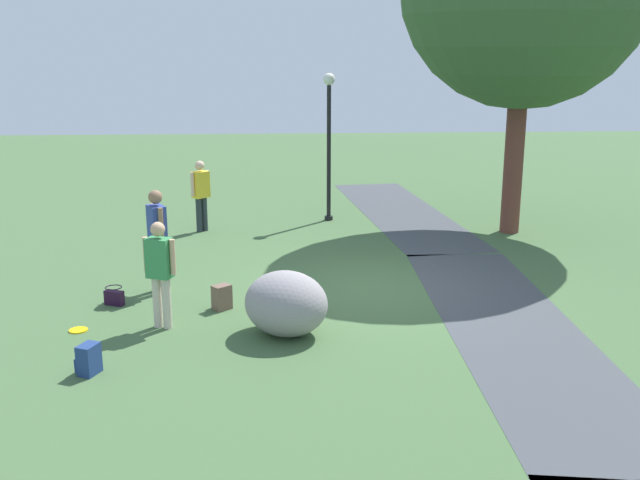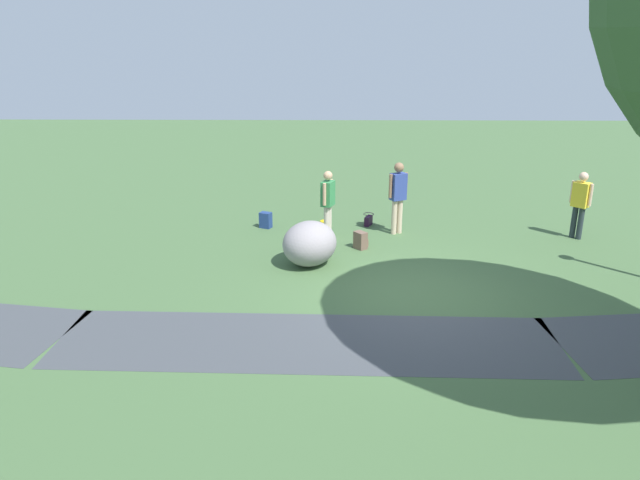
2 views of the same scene
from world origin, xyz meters
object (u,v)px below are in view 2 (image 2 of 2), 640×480
Objects in this scene: woman_with_handbag at (398,193)px; frisbee_on_grass at (325,221)px; backpack_by_boulder at (361,240)px; man_near_boulder at (580,201)px; lawn_boulder at (310,244)px; handbag_on_grass at (368,220)px; spare_backpack_on_lawn at (266,220)px; passerby_on_path at (328,200)px.

woman_with_handbag is 2.24m from frisbee_on_grass.
woman_with_handbag is 4.43× the size of backpack_by_boulder.
man_near_boulder is 5.93× the size of frisbee_on_grass.
lawn_boulder is 6.01× the size of frisbee_on_grass.
woman_with_handbag reaches higher than man_near_boulder.
frisbee_on_grass is at bearing -15.11° from handbag_on_grass.
man_near_boulder is at bearing 168.31° from frisbee_on_grass.
lawn_boulder is 1.01× the size of man_near_boulder.
lawn_boulder is 0.93× the size of woman_with_handbag.
spare_backpack_on_lawn is (2.61, 0.23, 0.05)m from handbag_on_grass.
lawn_boulder is 1.01× the size of passerby_on_path.
passerby_on_path reaches higher than man_near_boulder.
handbag_on_grass is at bearing -138.09° from passerby_on_path.
woman_with_handbag is (-2.07, -2.13, 0.56)m from lawn_boulder.
handbag_on_grass is 1.78m from backpack_by_boulder.
lawn_boulder is 3.14m from handbag_on_grass.
handbag_on_grass is at bearing -117.16° from lawn_boulder.
handbag_on_grass is 0.89× the size of spare_backpack_on_lawn.
woman_with_handbag is 1.28m from handbag_on_grass.
man_near_boulder reaches higher than frisbee_on_grass.
backpack_by_boulder is 2.78m from spare_backpack_on_lawn.
passerby_on_path is at bearing 92.97° from frisbee_on_grass.
spare_backpack_on_lawn is at bearing -5.47° from man_near_boulder.
backpack_by_boulder and spare_backpack_on_lawn have the same top height.
backpack_by_boulder is at bearing 132.81° from passerby_on_path.
lawn_boulder is 4.10× the size of backpack_by_boulder.
spare_backpack_on_lawn reaches higher than frisbee_on_grass.
man_near_boulder is at bearing 175.94° from woman_with_handbag.
handbag_on_grass reaches higher than frisbee_on_grass.
spare_backpack_on_lawn is at bearing 19.26° from frisbee_on_grass.
passerby_on_path is (-0.38, -1.84, 0.46)m from lawn_boulder.
backpack_by_boulder reaches higher than handbag_on_grass.
passerby_on_path is 4.05× the size of spare_backpack_on_lawn.
handbag_on_grass is 1.31× the size of frisbee_on_grass.
handbag_on_grass is 2.62m from spare_backpack_on_lawn.
backpack_by_boulder is (5.20, 0.81, -0.74)m from man_near_boulder.
backpack_by_boulder is (-1.14, -1.02, -0.28)m from lawn_boulder.
man_near_boulder reaches higher than handbag_on_grass.
woman_with_handbag is at bearing -134.19° from lawn_boulder.
spare_backpack_on_lawn is 1.47× the size of frisbee_on_grass.
spare_backpack_on_lawn is at bearing -65.01° from lawn_boulder.
backpack_by_boulder is (0.93, 1.11, -0.84)m from woman_with_handbag.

